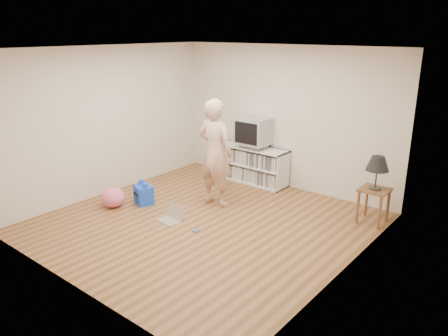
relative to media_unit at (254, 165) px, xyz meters
name	(u,v)px	position (x,y,z in m)	size (l,w,h in m)	color
ground	(204,223)	(0.52, -2.04, -0.35)	(4.50, 4.50, 0.00)	brown
walls	(203,141)	(0.52, -2.04, 0.95)	(4.52, 4.52, 2.60)	beige
ceiling	(202,49)	(0.52, -2.04, 2.25)	(4.50, 4.50, 0.01)	white
media_unit	(254,165)	(0.00, 0.00, 0.00)	(1.40, 0.45, 0.70)	white
dvd_deck	(254,145)	(0.00, -0.02, 0.39)	(0.45, 0.35, 0.07)	gray
crt_tv	(254,131)	(0.00, -0.02, 0.67)	(0.60, 0.53, 0.50)	#9D9DA2
side_table	(374,197)	(2.51, -0.39, 0.07)	(0.42, 0.42, 0.55)	brown
table_lamp	(378,164)	(2.51, -0.39, 0.59)	(0.34, 0.34, 0.52)	#333333
person	(215,153)	(0.15, -1.33, 0.55)	(0.66, 0.43, 1.81)	#D2A58F
laptop	(172,216)	(0.07, -2.28, -0.28)	(0.37, 0.31, 0.24)	silver
playing_cards	(196,231)	(0.62, -2.34, -0.34)	(0.07, 0.09, 0.02)	#3E60A5
plush_blue	(144,194)	(-0.81, -2.09, -0.19)	(0.41, 0.37, 0.39)	blue
plush_pink	(113,197)	(-1.09, -2.52, -0.18)	(0.39, 0.39, 0.33)	#D96484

